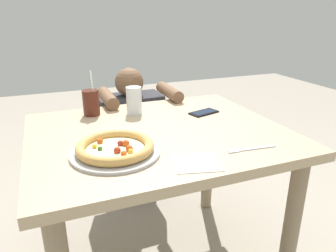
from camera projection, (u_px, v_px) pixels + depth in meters
dining_table at (159, 154)px, 1.44m from camera, size 1.10×0.91×0.75m
pizza_near at (115, 149)px, 1.17m from camera, size 0.33×0.33×0.05m
drink_cup_colored at (91, 103)px, 1.59m from camera, size 0.08×0.08×0.22m
water_cup_clear at (134, 100)px, 1.60m from camera, size 0.08×0.08×0.14m
paper_napkin at (197, 163)px, 1.11m from camera, size 0.19×0.18×0.00m
fork at (249, 149)px, 1.21m from camera, size 0.20×0.04×0.00m
cell_phone at (204, 112)px, 1.63m from camera, size 0.16×0.11×0.01m
diner_seated at (132, 142)px, 2.17m from camera, size 0.44×0.54×0.90m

